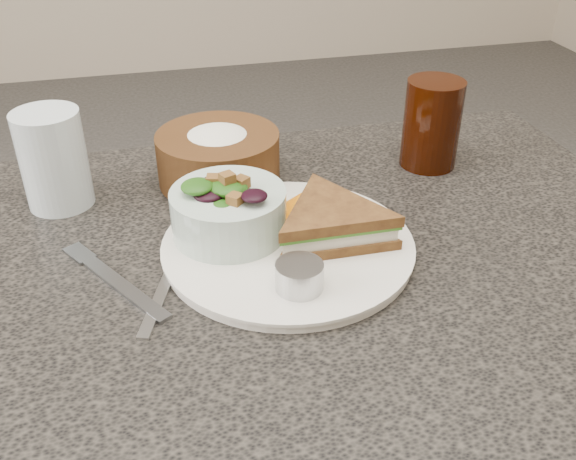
% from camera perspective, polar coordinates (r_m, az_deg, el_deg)
% --- Properties ---
extents(dinner_plate, '(0.30, 0.30, 0.01)m').
position_cam_1_polar(dinner_plate, '(0.77, 0.00, -1.49)').
color(dinner_plate, silver).
rests_on(dinner_plate, dining_table).
extents(sandwich, '(0.17, 0.17, 0.05)m').
position_cam_1_polar(sandwich, '(0.76, 3.88, 0.63)').
color(sandwich, brown).
rests_on(sandwich, dinner_plate).
extents(salad_bowl, '(0.14, 0.14, 0.08)m').
position_cam_1_polar(salad_bowl, '(0.76, -5.33, 2.25)').
color(salad_bowl, '#B2CABC').
rests_on(salad_bowl, dinner_plate).
extents(dressing_ramekin, '(0.06, 0.06, 0.03)m').
position_cam_1_polar(dressing_ramekin, '(0.68, 1.01, -4.15)').
color(dressing_ramekin, '#ADAFB1').
rests_on(dressing_ramekin, dinner_plate).
extents(orange_wedge, '(0.10, 0.10, 0.03)m').
position_cam_1_polar(orange_wedge, '(0.81, 1.17, 2.41)').
color(orange_wedge, orange).
rests_on(orange_wedge, dinner_plate).
extents(fork, '(0.10, 0.16, 0.00)m').
position_cam_1_polar(fork, '(0.74, -14.72, -4.70)').
color(fork, gray).
rests_on(fork, dining_table).
extents(knife, '(0.08, 0.19, 0.00)m').
position_cam_1_polar(knife, '(0.73, -10.64, -4.29)').
color(knife, '#A7A9AB').
rests_on(knife, dining_table).
extents(bread_basket, '(0.23, 0.23, 0.10)m').
position_cam_1_polar(bread_basket, '(0.91, -6.24, 7.15)').
color(bread_basket, '#513418').
rests_on(bread_basket, dining_table).
extents(cola_glass, '(0.09, 0.09, 0.14)m').
position_cam_1_polar(cola_glass, '(0.97, 12.70, 9.52)').
color(cola_glass, black).
rests_on(cola_glass, dining_table).
extents(water_glass, '(0.09, 0.09, 0.13)m').
position_cam_1_polar(water_glass, '(0.89, -20.12, 5.91)').
color(water_glass, silver).
rests_on(water_glass, dining_table).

